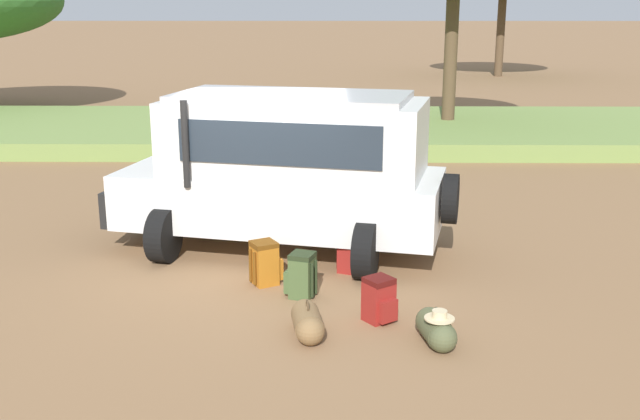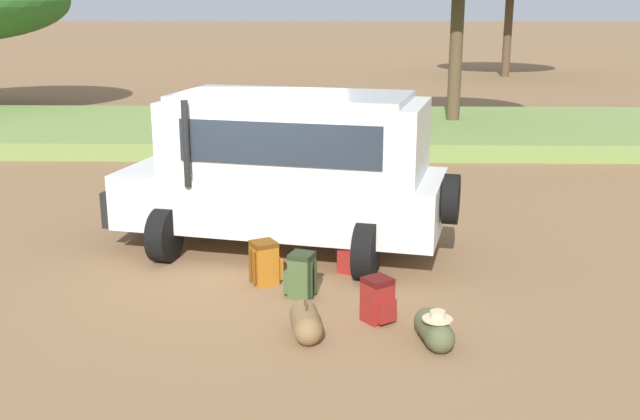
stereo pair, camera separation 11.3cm
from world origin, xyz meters
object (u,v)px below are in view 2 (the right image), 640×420
(backpack_cluster_center, at_px, (301,275))
(backpack_near_rear_wheel, at_px, (265,263))
(backpack_outermost, at_px, (378,300))
(duffel_bag_low_black_case, at_px, (434,329))
(duffel_bag_soft_canvas, at_px, (306,322))
(safari_vehicle, at_px, (288,169))
(backpack_beside_front_wheel, at_px, (351,253))

(backpack_cluster_center, relative_size, backpack_near_rear_wheel, 1.00)
(backpack_outermost, bearing_deg, duffel_bag_low_black_case, -45.58)
(backpack_cluster_center, relative_size, duffel_bag_low_black_case, 0.76)
(duffel_bag_low_black_case, distance_m, duffel_bag_soft_canvas, 1.47)
(backpack_outermost, xyz_separation_m, duffel_bag_low_black_case, (0.60, -0.62, -0.09))
(backpack_outermost, height_order, duffel_bag_soft_canvas, backpack_outermost)
(backpack_cluster_center, distance_m, backpack_near_rear_wheel, 0.70)
(safari_vehicle, distance_m, duffel_bag_low_black_case, 3.98)
(backpack_near_rear_wheel, xyz_separation_m, duffel_bag_low_black_case, (2.09, -1.86, -0.12))
(safari_vehicle, distance_m, backpack_near_rear_wheel, 1.80)
(safari_vehicle, relative_size, duffel_bag_low_black_case, 6.96)
(backpack_beside_front_wheel, bearing_deg, safari_vehicle, 135.30)
(backpack_outermost, bearing_deg, duffel_bag_soft_canvas, -153.67)
(backpack_cluster_center, xyz_separation_m, duffel_bag_soft_canvas, (0.11, -1.19, -0.12))
(backpack_cluster_center, relative_size, backpack_outermost, 1.09)
(duffel_bag_low_black_case, bearing_deg, duffel_bag_soft_canvas, 172.51)
(backpack_beside_front_wheel, relative_size, backpack_cluster_center, 0.92)
(backpack_near_rear_wheel, bearing_deg, safari_vehicle, 81.25)
(safari_vehicle, height_order, backpack_outermost, safari_vehicle)
(backpack_outermost, height_order, duffel_bag_low_black_case, backpack_outermost)
(duffel_bag_low_black_case, bearing_deg, safari_vehicle, 119.14)
(backpack_near_rear_wheel, bearing_deg, duffel_bag_low_black_case, -41.68)
(backpack_beside_front_wheel, xyz_separation_m, duffel_bag_soft_canvas, (-0.56, -2.20, -0.10))
(safari_vehicle, bearing_deg, backpack_beside_front_wheel, -44.70)
(backpack_cluster_center, distance_m, duffel_bag_soft_canvas, 1.20)
(duffel_bag_low_black_case, bearing_deg, backpack_beside_front_wheel, 110.72)
(backpack_near_rear_wheel, relative_size, backpack_outermost, 1.09)
(safari_vehicle, height_order, backpack_beside_front_wheel, safari_vehicle)
(backpack_beside_front_wheel, distance_m, duffel_bag_low_black_case, 2.56)
(backpack_beside_front_wheel, bearing_deg, backpack_cluster_center, -123.48)
(backpack_beside_front_wheel, xyz_separation_m, backpack_near_rear_wheel, (-1.18, -0.53, 0.02))
(backpack_cluster_center, height_order, duffel_bag_low_black_case, backpack_cluster_center)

